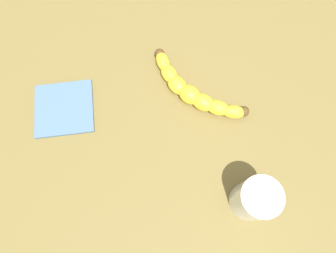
% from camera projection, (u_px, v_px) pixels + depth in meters
% --- Properties ---
extents(wooden_tabletop, '(1.20, 1.20, 0.03)m').
position_uv_depth(wooden_tabletop, '(178.00, 120.00, 0.64)').
color(wooden_tabletop, brown).
rests_on(wooden_tabletop, ground).
extents(banana, '(0.17, 0.19, 0.04)m').
position_uv_depth(banana, '(193.00, 91.00, 0.62)').
color(banana, yellow).
rests_on(banana, wooden_tabletop).
extents(smoothie_glass, '(0.07, 0.07, 0.10)m').
position_uv_depth(smoothie_glass, '(254.00, 199.00, 0.53)').
color(smoothie_glass, silver).
rests_on(smoothie_glass, wooden_tabletop).
extents(folded_napkin, '(0.13, 0.13, 0.01)m').
position_uv_depth(folded_napkin, '(64.00, 108.00, 0.63)').
color(folded_napkin, slate).
rests_on(folded_napkin, wooden_tabletop).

